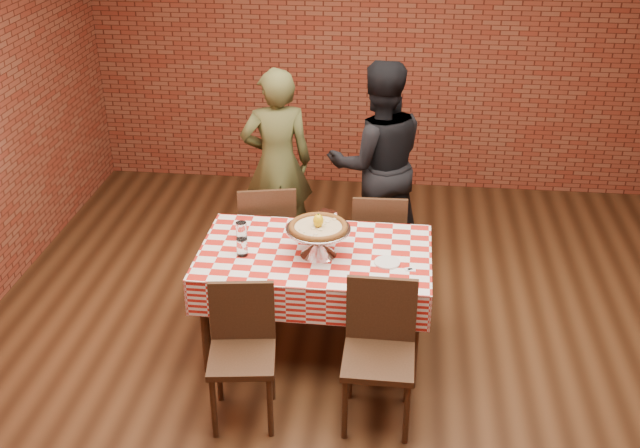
% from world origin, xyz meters
% --- Properties ---
extents(ground, '(6.00, 6.00, 0.00)m').
position_xyz_m(ground, '(0.00, 0.00, 0.00)').
color(ground, black).
rests_on(ground, ground).
extents(back_wall, '(5.50, 0.00, 5.50)m').
position_xyz_m(back_wall, '(0.00, 3.00, 1.45)').
color(back_wall, maroon).
rests_on(back_wall, ground).
extents(table, '(1.52, 0.92, 0.75)m').
position_xyz_m(table, '(-0.27, 0.19, 0.38)').
color(table, '#3C2617').
rests_on(table, ground).
extents(tablecloth, '(1.55, 0.95, 0.26)m').
position_xyz_m(tablecloth, '(-0.27, 0.19, 0.63)').
color(tablecloth, red).
rests_on(tablecloth, table).
extents(pizza_stand, '(0.55, 0.55, 0.19)m').
position_xyz_m(pizza_stand, '(-0.24, 0.16, 0.85)').
color(pizza_stand, silver).
rests_on(pizza_stand, tablecloth).
extents(pizza, '(0.48, 0.48, 0.03)m').
position_xyz_m(pizza, '(-0.24, 0.16, 0.96)').
color(pizza, beige).
rests_on(pizza, pizza_stand).
extents(lemon, '(0.09, 0.09, 0.09)m').
position_xyz_m(lemon, '(-0.24, 0.16, 1.00)').
color(lemon, yellow).
rests_on(lemon, pizza).
extents(water_glass_left, '(0.07, 0.07, 0.12)m').
position_xyz_m(water_glass_left, '(-0.73, 0.09, 0.82)').
color(water_glass_left, white).
rests_on(water_glass_left, tablecloth).
extents(water_glass_right, '(0.07, 0.07, 0.12)m').
position_xyz_m(water_glass_right, '(-0.79, 0.32, 0.82)').
color(water_glass_right, white).
rests_on(water_glass_right, tablecloth).
extents(side_plate, '(0.17, 0.17, 0.01)m').
position_xyz_m(side_plate, '(0.21, 0.09, 0.76)').
color(side_plate, white).
rests_on(side_plate, tablecloth).
extents(sweetener_packet_a, '(0.06, 0.05, 0.00)m').
position_xyz_m(sweetener_packet_a, '(0.35, 0.03, 0.76)').
color(sweetener_packet_a, white).
rests_on(sweetener_packet_a, tablecloth).
extents(sweetener_packet_b, '(0.05, 0.04, 0.00)m').
position_xyz_m(sweetener_packet_b, '(0.37, 0.02, 0.76)').
color(sweetener_packet_b, white).
rests_on(sweetener_packet_b, tablecloth).
extents(condiment_caddy, '(0.14, 0.13, 0.15)m').
position_xyz_m(condiment_caddy, '(-0.22, 0.47, 0.84)').
color(condiment_caddy, silver).
rests_on(condiment_caddy, tablecloth).
extents(chair_near_left, '(0.44, 0.44, 0.87)m').
position_xyz_m(chair_near_left, '(-0.61, -0.59, 0.43)').
color(chair_near_left, '#3C2617').
rests_on(chair_near_left, ground).
extents(chair_near_right, '(0.43, 0.43, 0.90)m').
position_xyz_m(chair_near_right, '(0.19, -0.52, 0.45)').
color(chair_near_right, '#3C2617').
rests_on(chair_near_right, ground).
extents(chair_far_left, '(0.51, 0.51, 0.91)m').
position_xyz_m(chair_far_left, '(-0.73, 0.96, 0.45)').
color(chair_far_left, '#3C2617').
rests_on(chair_far_left, ground).
extents(chair_far_right, '(0.41, 0.41, 0.88)m').
position_xyz_m(chair_far_right, '(0.13, 0.97, 0.44)').
color(chair_far_right, '#3C2617').
rests_on(chair_far_right, ground).
extents(diner_olive, '(0.67, 0.53, 1.60)m').
position_xyz_m(diner_olive, '(-0.74, 1.53, 0.80)').
color(diner_olive, '#4C4E28').
rests_on(diner_olive, ground).
extents(diner_black, '(0.95, 0.82, 1.69)m').
position_xyz_m(diner_black, '(0.09, 1.51, 0.84)').
color(diner_black, black).
rests_on(diner_black, ground).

